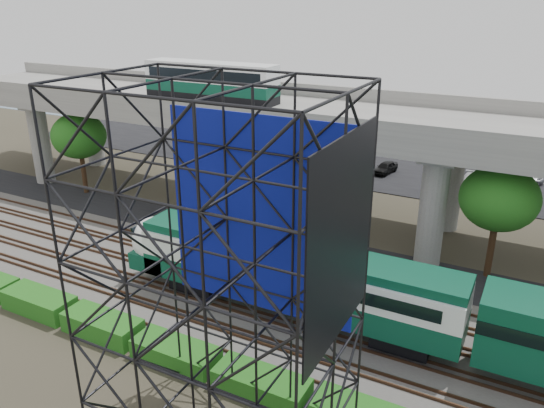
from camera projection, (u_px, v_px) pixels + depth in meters
The scene contains 13 objects.
ground at pixel (207, 314), 31.23m from camera, with size 140.00×140.00×0.00m, color #474233.
ballast_bed at pixel (225, 297), 32.84m from camera, with size 90.00×12.00×0.20m, color slate.
service_road at pixel (286, 245), 39.88m from camera, with size 90.00×5.00×0.08m, color black.
parking_lot at pixel (379, 164), 59.27m from camera, with size 90.00×18.00×0.08m, color black.
harbor_water at pixel (423, 125), 77.43m from camera, with size 140.00×40.00×0.03m, color slate.
rail_tracks at pixel (225, 295), 32.78m from camera, with size 90.00×9.52×0.16m.
commuter_train at pixel (327, 283), 28.96m from camera, with size 29.30×3.06×4.30m.
overpass at pixel (309, 123), 41.75m from camera, with size 80.00×12.00×12.40m.
scaffold_tower at pixel (220, 292), 19.18m from camera, with size 9.36×6.36×15.00m.
hedge_strip at pixel (176, 352), 27.04m from camera, with size 34.60×1.80×1.20m.
trees at pixel (267, 149), 44.56m from camera, with size 40.94×16.94×7.69m.
suv at pixel (250, 233), 39.97m from camera, with size 2.46×5.34×1.48m, color black.
parked_cars at pixel (383, 160), 58.64m from camera, with size 36.28×9.41×1.31m.
Camera 1 is at (15.77, -21.89, 17.44)m, focal length 35.00 mm.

